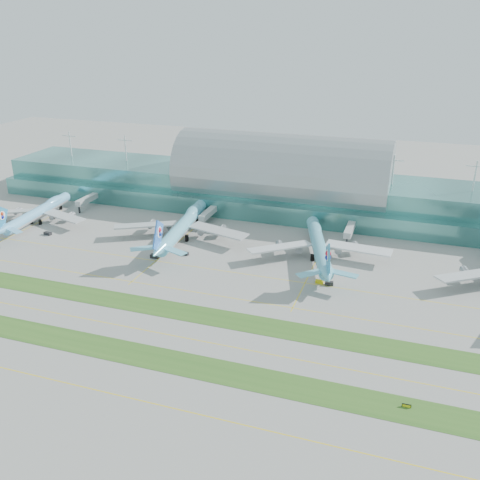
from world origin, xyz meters
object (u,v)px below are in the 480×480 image
(airliner_a, at_px, (39,211))
(taxiway_sign_east, at_px, (407,406))
(airliner_b, at_px, (183,225))
(airliner_c, at_px, (319,244))
(terminal, at_px, (282,185))

(airliner_a, relative_size, taxiway_sign_east, 26.79)
(airliner_a, distance_m, taxiway_sign_east, 215.99)
(airliner_b, xyz_separation_m, taxiway_sign_east, (112.07, -96.98, -6.13))
(airliner_c, distance_m, taxiway_sign_east, 104.20)
(terminal, distance_m, airliner_c, 69.95)
(airliner_b, relative_size, taxiway_sign_east, 30.73)
(airliner_a, xyz_separation_m, taxiway_sign_east, (195.02, -92.70, -5.27))
(terminal, distance_m, airliner_a, 133.95)
(terminal, height_order, airliner_a, terminal)
(airliner_b, bearing_deg, airliner_a, 176.28)
(airliner_a, bearing_deg, airliner_c, -4.51)
(terminal, height_order, airliner_b, terminal)
(terminal, relative_size, airliner_a, 4.97)
(airliner_a, height_order, taxiway_sign_east, airliner_a)
(terminal, bearing_deg, airliner_a, -152.02)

